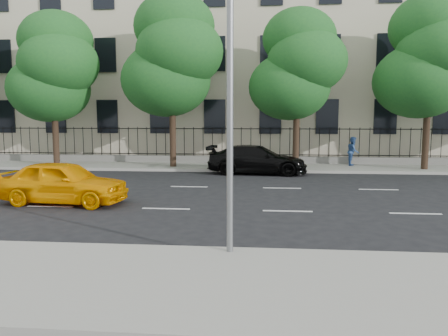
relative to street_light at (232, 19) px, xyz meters
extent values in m
plane|color=black|center=(-2.50, 1.77, -5.15)|extent=(120.00, 120.00, 0.00)
cube|color=gray|center=(-2.50, -2.23, -5.07)|extent=(60.00, 4.00, 0.15)
cube|color=gray|center=(-2.50, 15.77, -5.07)|extent=(60.00, 4.00, 0.15)
cube|color=beige|center=(-2.50, 24.77, 3.85)|extent=(34.00, 12.00, 18.00)
cube|color=slate|center=(-2.50, 17.47, -4.80)|extent=(30.00, 0.50, 0.40)
cube|color=black|center=(-2.50, 17.47, -4.50)|extent=(28.80, 0.05, 0.05)
cube|color=black|center=(-2.50, 17.47, -2.90)|extent=(28.80, 0.05, 0.05)
cylinder|color=slate|center=(0.00, -0.53, -1.00)|extent=(0.14, 0.14, 8.00)
cylinder|color=#382619|center=(-11.50, 14.97, -3.51)|extent=(0.36, 0.36, 2.97)
ellipsoid|color=#1B5220|center=(-11.90, 15.27, -0.52)|extent=(4.75, 4.75, 3.90)
ellipsoid|color=#1B5220|center=(-11.00, 14.77, 0.85)|extent=(4.50, 4.50, 3.70)
ellipsoid|color=#1B5220|center=(-11.40, 15.37, 2.23)|extent=(4.25, 4.25, 3.50)
cylinder|color=#382619|center=(-4.50, 14.97, -3.34)|extent=(0.36, 0.36, 3.32)
ellipsoid|color=#1B5220|center=(-4.90, 15.27, -0.05)|extent=(5.13, 5.13, 4.21)
ellipsoid|color=#1B5220|center=(-4.00, 14.77, 1.43)|extent=(4.86, 4.86, 4.00)
ellipsoid|color=#1B5220|center=(-4.40, 15.37, 2.92)|extent=(4.59, 4.59, 3.78)
cylinder|color=#382619|center=(2.50, 14.97, -3.46)|extent=(0.36, 0.36, 3.08)
ellipsoid|color=#1B5220|center=(2.10, 15.27, -0.48)|extent=(4.56, 4.56, 3.74)
ellipsoid|color=#1B5220|center=(3.00, 14.77, 0.84)|extent=(4.32, 4.32, 3.55)
ellipsoid|color=#1B5220|center=(2.60, 15.37, 2.16)|extent=(4.08, 4.08, 3.36)
cylinder|color=#382619|center=(9.50, 14.97, -3.39)|extent=(0.36, 0.36, 3.22)
ellipsoid|color=#1B5220|center=(9.10, 15.27, -0.22)|extent=(4.94, 4.94, 4.06)
ellipsoid|color=#1B5220|center=(10.00, 14.77, 1.21)|extent=(4.68, 4.68, 3.85)
ellipsoid|color=#1B5220|center=(9.60, 15.37, 2.64)|extent=(4.42, 4.42, 3.64)
imported|color=#F99D00|center=(-6.27, 4.78, -4.39)|extent=(4.61, 2.19, 1.52)
imported|color=black|center=(0.36, 13.27, -4.39)|extent=(5.32, 2.39, 1.52)
imported|color=#2B4A83|center=(5.93, 16.38, -4.15)|extent=(0.81, 0.95, 1.69)
camera|label=1|loc=(0.72, -9.70, -2.06)|focal=35.00mm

